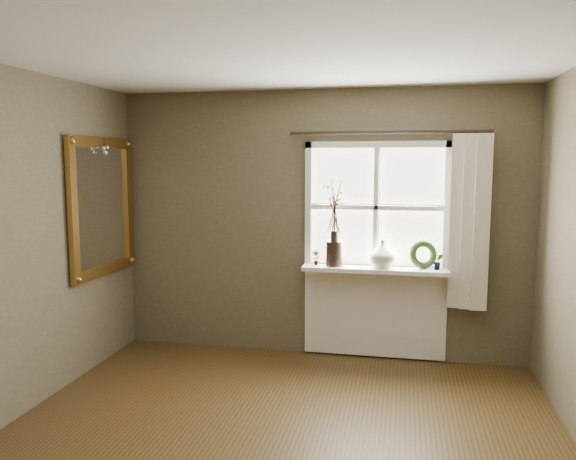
% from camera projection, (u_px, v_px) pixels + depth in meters
% --- Properties ---
extents(ceiling, '(4.50, 4.50, 0.00)m').
position_uv_depth(ceiling, '(261.00, 38.00, 3.13)').
color(ceiling, silver).
rests_on(ceiling, ground).
extents(wall_back, '(4.00, 0.10, 2.60)m').
position_uv_depth(wall_back, '(320.00, 224.00, 5.53)').
color(wall_back, brown).
rests_on(wall_back, ground).
extents(window_frame, '(1.36, 0.06, 1.24)m').
position_uv_depth(window_frame, '(376.00, 207.00, 5.33)').
color(window_frame, white).
rests_on(window_frame, wall_back).
extents(window_sill, '(1.36, 0.26, 0.04)m').
position_uv_depth(window_sill, '(374.00, 269.00, 5.29)').
color(window_sill, white).
rests_on(window_sill, wall_back).
extents(window_apron, '(1.36, 0.04, 0.88)m').
position_uv_depth(window_apron, '(374.00, 312.00, 5.45)').
color(window_apron, white).
rests_on(window_apron, ground).
extents(dark_jug, '(0.20, 0.20, 0.24)m').
position_uv_depth(dark_jug, '(334.00, 253.00, 5.35)').
color(dark_jug, black).
rests_on(dark_jug, window_sill).
extents(cream_vase, '(0.27, 0.27, 0.26)m').
position_uv_depth(cream_vase, '(382.00, 254.00, 5.26)').
color(cream_vase, silver).
rests_on(cream_vase, window_sill).
extents(wreath, '(0.29, 0.21, 0.28)m').
position_uv_depth(wreath, '(423.00, 258.00, 5.23)').
color(wreath, '#273D1B').
rests_on(wreath, window_sill).
extents(potted_plant_left, '(0.08, 0.06, 0.15)m').
position_uv_depth(potted_plant_left, '(316.00, 258.00, 5.39)').
color(potted_plant_left, '#273D1B').
rests_on(potted_plant_left, window_sill).
extents(potted_plant_right, '(0.09, 0.08, 0.15)m').
position_uv_depth(potted_plant_right, '(438.00, 262.00, 5.16)').
color(potted_plant_right, '#273D1B').
rests_on(potted_plant_right, window_sill).
extents(curtain, '(0.36, 0.12, 1.59)m').
position_uv_depth(curtain, '(469.00, 222.00, 5.07)').
color(curtain, beige).
rests_on(curtain, wall_back).
extents(curtain_rod, '(1.84, 0.03, 0.03)m').
position_uv_depth(curtain_rod, '(388.00, 132.00, 5.16)').
color(curtain_rod, black).
rests_on(curtain_rod, wall_back).
extents(gilt_mirror, '(0.10, 1.08, 1.28)m').
position_uv_depth(gilt_mirror, '(102.00, 206.00, 5.26)').
color(gilt_mirror, white).
rests_on(gilt_mirror, wall_left).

